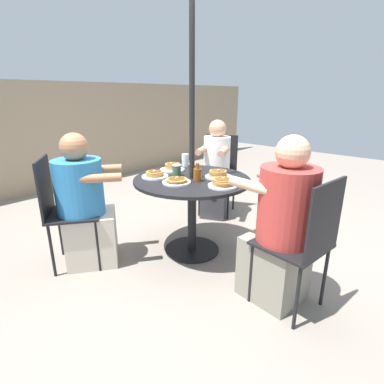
{
  "coord_description": "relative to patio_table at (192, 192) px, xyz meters",
  "views": [
    {
      "loc": [
        -1.91,
        -1.75,
        1.44
      ],
      "look_at": [
        0.0,
        0.0,
        0.59
      ],
      "focal_mm": 28.0,
      "sensor_mm": 36.0,
      "label": 1
    }
  ],
  "objects": [
    {
      "name": "ground_plane",
      "position": [
        0.0,
        0.0,
        -0.59
      ],
      "size": [
        12.0,
        12.0,
        0.0
      ],
      "primitive_type": "plane",
      "color": "gray"
    },
    {
      "name": "back_fence",
      "position": [
        0.0,
        2.96,
        0.22
      ],
      "size": [
        10.0,
        0.06,
        1.63
      ],
      "primitive_type": "cube",
      "color": "gray",
      "rests_on": "ground"
    },
    {
      "name": "patio_table",
      "position": [
        0.0,
        0.0,
        0.0
      ],
      "size": [
        1.05,
        1.05,
        0.72
      ],
      "color": "black",
      "rests_on": "ground"
    },
    {
      "name": "umbrella_pole",
      "position": [
        0.0,
        0.0,
        0.51
      ],
      "size": [
        0.05,
        0.05,
        2.2
      ],
      "primitive_type": "cylinder",
      "color": "black",
      "rests_on": "ground"
    },
    {
      "name": "patio_chair_north",
      "position": [
        1.02,
        0.47,
        -0.04
      ],
      "size": [
        0.56,
        0.56,
        0.96
      ],
      "rotation": [
        0.0,
        0.0,
        -4.28
      ],
      "color": "black",
      "rests_on": "ground"
    },
    {
      "name": "diner_north",
      "position": [
        0.85,
        0.39,
        -0.05
      ],
      "size": [
        0.57,
        0.48,
        1.16
      ],
      "rotation": [
        0.0,
        0.0,
        -4.28
      ],
      "color": "#3D3D42",
      "rests_on": "ground"
    },
    {
      "name": "patio_chair_east",
      "position": [
        -0.92,
        0.64,
        -0.04
      ],
      "size": [
        0.59,
        0.59,
        0.96
      ],
      "rotation": [
        0.0,
        0.0,
        -2.18
      ],
      "color": "black",
      "rests_on": "ground"
    },
    {
      "name": "diner_east",
      "position": [
        -0.77,
        0.54,
        -0.07
      ],
      "size": [
        0.63,
        0.6,
        1.15
      ],
      "rotation": [
        0.0,
        0.0,
        -2.18
      ],
      "color": "beige",
      "rests_on": "ground"
    },
    {
      "name": "patio_chair_south",
      "position": [
        -0.13,
        -1.11,
        -0.04
      ],
      "size": [
        0.47,
        0.47,
        0.96
      ],
      "rotation": [
        0.0,
        0.0,
        -0.11
      ],
      "color": "black",
      "rests_on": "ground"
    },
    {
      "name": "diner_south",
      "position": [
        -0.11,
        -0.93,
        -0.05
      ],
      "size": [
        0.43,
        0.57,
        1.21
      ],
      "rotation": [
        0.0,
        0.0,
        -0.11
      ],
      "color": "gray",
      "rests_on": "ground"
    },
    {
      "name": "pancake_plate_a",
      "position": [
        -0.21,
        -0.01,
        0.15
      ],
      "size": [
        0.24,
        0.24,
        0.05
      ],
      "color": "white",
      "rests_on": "patio_table"
    },
    {
      "name": "pancake_plate_b",
      "position": [
        0.08,
        0.34,
        0.16
      ],
      "size": [
        0.24,
        0.24,
        0.08
      ],
      "color": "white",
      "rests_on": "patio_table"
    },
    {
      "name": "pancake_plate_c",
      "position": [
        0.18,
        -0.16,
        0.16
      ],
      "size": [
        0.24,
        0.24,
        0.08
      ],
      "color": "white",
      "rests_on": "patio_table"
    },
    {
      "name": "pancake_plate_d",
      "position": [
        -0.21,
        0.27,
        0.15
      ],
      "size": [
        0.24,
        0.24,
        0.07
      ],
      "color": "white",
      "rests_on": "patio_table"
    },
    {
      "name": "pancake_plate_e",
      "position": [
        -0.02,
        -0.36,
        0.16
      ],
      "size": [
        0.24,
        0.24,
        0.08
      ],
      "color": "white",
      "rests_on": "patio_table"
    },
    {
      "name": "syrup_bottle",
      "position": [
        -0.04,
        -0.1,
        0.19
      ],
      "size": [
        0.1,
        0.07,
        0.16
      ],
      "color": "brown",
      "rests_on": "patio_table"
    },
    {
      "name": "coffee_cup",
      "position": [
        -0.04,
        0.15,
        0.19
      ],
      "size": [
        0.08,
        0.08,
        0.11
      ],
      "color": "#33513D",
      "rests_on": "patio_table"
    },
    {
      "name": "drinking_glass_a",
      "position": [
        0.29,
        0.36,
        0.2
      ],
      "size": [
        0.07,
        0.07,
        0.13
      ],
      "primitive_type": "cylinder",
      "color": "silver",
      "rests_on": "patio_table"
    }
  ]
}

